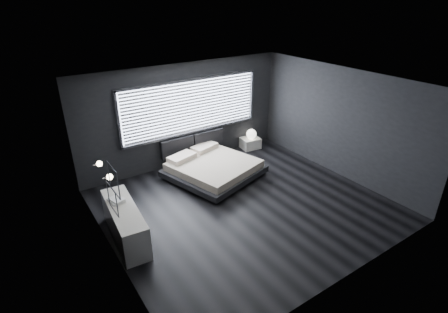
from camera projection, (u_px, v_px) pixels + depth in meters
room at (246, 150)px, 7.42m from camera, size 6.04×6.00×2.80m
window at (192, 107)px, 9.45m from camera, size 4.14×0.09×1.52m
headboard at (193, 143)px, 9.83m from camera, size 1.96×0.16×0.52m
sconce_near at (109, 177)px, 5.91m from camera, size 0.18×0.11×0.11m
sconce_far at (99, 164)px, 6.36m from camera, size 0.18×0.11×0.11m
wall_art_upper at (113, 180)px, 5.31m from camera, size 0.01×0.48×0.48m
wall_art_lower at (112, 199)px, 5.70m from camera, size 0.01×0.48×0.48m
bed at (213, 167)px, 9.17m from camera, size 2.58×2.51×0.55m
nightstand at (250, 143)px, 10.87m from camera, size 0.61×0.53×0.33m
orb_lamp at (251, 134)px, 10.70m from camera, size 0.31×0.31×0.31m
dresser at (125, 223)px, 6.82m from camera, size 0.65×1.80×0.71m
book_stack at (116, 200)px, 6.85m from camera, size 0.30×0.37×0.07m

